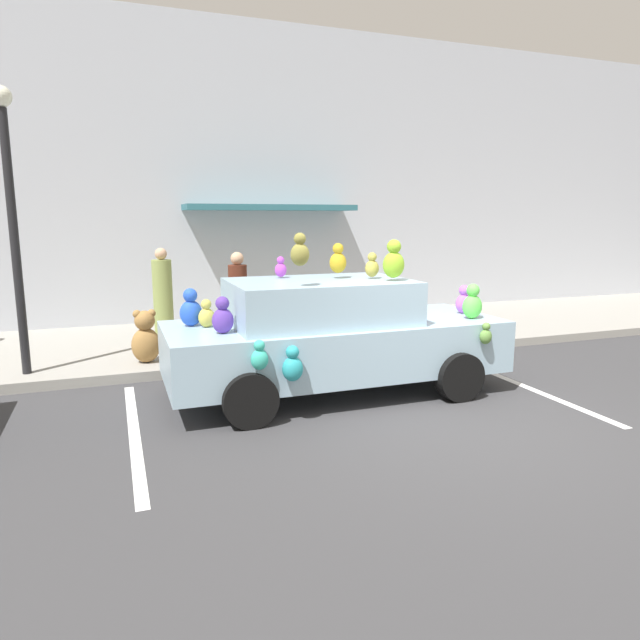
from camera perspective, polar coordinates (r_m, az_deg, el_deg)
ground_plane at (r=6.80m, az=13.51°, el=-10.17°), size 60.00×60.00×0.00m
sidewalk at (r=11.12m, az=-0.82°, el=-1.47°), size 24.00×4.00×0.15m
storefront_building at (r=12.95m, az=-4.11°, el=14.04°), size 24.00×1.25×6.40m
parking_stripe_front at (r=8.57m, az=19.63°, el=-6.17°), size 0.12×3.60×0.01m
parking_stripe_rear at (r=6.70m, az=-18.23°, el=-10.72°), size 0.12×3.60×0.01m
plush_covered_car at (r=7.52m, az=1.16°, el=-1.51°), size 4.45×2.04×2.17m
teddy_bear_on_sidewalk at (r=9.03m, az=-17.17°, el=-1.75°), size 0.43×0.36×0.82m
street_lamp_post at (r=8.86m, az=-28.71°, el=10.31°), size 0.28×0.28×3.90m
pedestrian_near_shopfront at (r=9.56m, az=-8.24°, el=1.60°), size 0.31×0.31×1.64m
pedestrian_by_lamp at (r=10.71m, az=-15.55°, el=2.25°), size 0.35×0.35×1.66m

